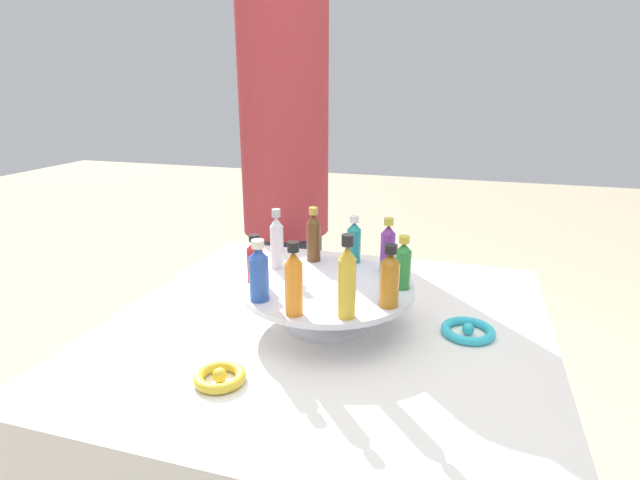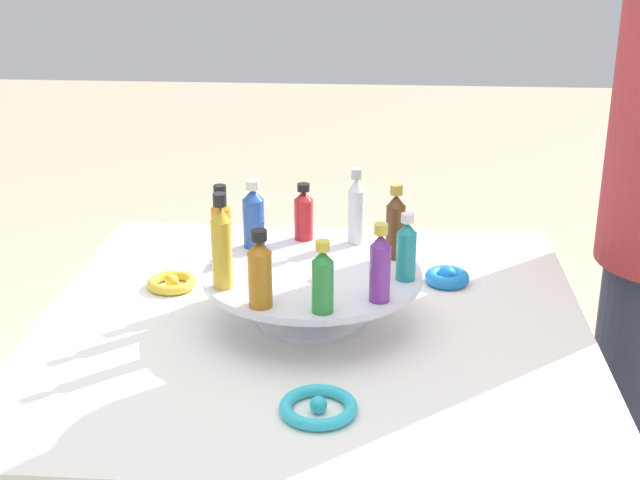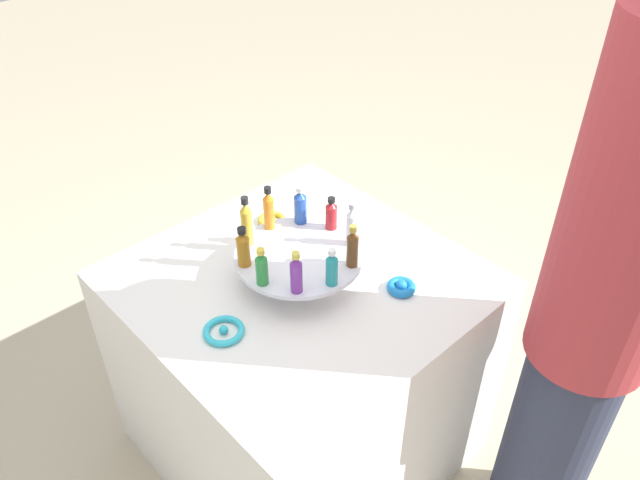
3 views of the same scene
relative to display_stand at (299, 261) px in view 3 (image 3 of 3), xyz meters
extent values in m
plane|color=tan|center=(0.00, 0.00, -0.81)|extent=(12.00, 12.00, 0.00)
cube|color=silver|center=(0.00, 0.00, -0.44)|extent=(0.91, 0.91, 0.75)
cylinder|color=silver|center=(0.00, 0.00, -0.06)|extent=(0.18, 0.18, 0.01)
cylinder|color=silver|center=(0.00, 0.00, -0.02)|extent=(0.10, 0.10, 0.07)
cylinder|color=silver|center=(0.00, 0.00, 0.02)|extent=(0.36, 0.36, 0.01)
cylinder|color=#702D93|center=(-0.10, -0.11, 0.07)|extent=(0.03, 0.03, 0.09)
cone|color=#702D93|center=(-0.10, -0.11, 0.12)|extent=(0.03, 0.03, 0.02)
cylinder|color=gold|center=(-0.10, -0.11, 0.14)|extent=(0.02, 0.02, 0.02)
cylinder|color=teal|center=(-0.02, -0.15, 0.07)|extent=(0.03, 0.03, 0.08)
cone|color=teal|center=(-0.02, -0.15, 0.11)|extent=(0.03, 0.03, 0.02)
cylinder|color=silver|center=(-0.02, -0.15, 0.13)|extent=(0.02, 0.02, 0.01)
cylinder|color=brown|center=(0.07, -0.13, 0.07)|extent=(0.03, 0.03, 0.09)
cone|color=brown|center=(0.07, -0.13, 0.13)|extent=(0.03, 0.03, 0.02)
cylinder|color=#B79338|center=(0.07, -0.13, 0.15)|extent=(0.02, 0.02, 0.02)
cylinder|color=silver|center=(0.14, -0.07, 0.07)|extent=(0.03, 0.03, 0.10)
cone|color=silver|center=(0.14, -0.07, 0.13)|extent=(0.03, 0.03, 0.02)
cylinder|color=#B2B2B7|center=(0.14, -0.07, 0.15)|extent=(0.02, 0.02, 0.02)
cylinder|color=#B21E23|center=(0.15, 0.03, 0.06)|extent=(0.03, 0.03, 0.07)
cone|color=#B21E23|center=(0.15, 0.03, 0.11)|extent=(0.03, 0.03, 0.02)
cylinder|color=black|center=(0.15, 0.03, 0.12)|extent=(0.02, 0.02, 0.01)
cylinder|color=#234CAD|center=(0.10, 0.11, 0.07)|extent=(0.04, 0.04, 0.09)
cone|color=#234CAD|center=(0.10, 0.11, 0.12)|extent=(0.04, 0.04, 0.02)
cylinder|color=silver|center=(0.10, 0.11, 0.14)|extent=(0.02, 0.02, 0.02)
cylinder|color=orange|center=(0.02, 0.15, 0.07)|extent=(0.03, 0.03, 0.10)
cone|color=orange|center=(0.02, 0.15, 0.13)|extent=(0.03, 0.03, 0.02)
cylinder|color=black|center=(0.02, 0.15, 0.15)|extent=(0.02, 0.02, 0.02)
cylinder|color=gold|center=(-0.07, 0.13, 0.08)|extent=(0.03, 0.03, 0.11)
cone|color=gold|center=(-0.07, 0.13, 0.15)|extent=(0.03, 0.03, 0.02)
cylinder|color=black|center=(-0.07, 0.13, 0.17)|extent=(0.02, 0.02, 0.02)
cylinder|color=#AD6B19|center=(-0.14, 0.07, 0.07)|extent=(0.04, 0.04, 0.09)
cone|color=#AD6B19|center=(-0.14, 0.07, 0.12)|extent=(0.03, 0.03, 0.02)
cylinder|color=black|center=(-0.14, 0.07, 0.14)|extent=(0.02, 0.02, 0.02)
cylinder|color=#288438|center=(-0.15, -0.03, 0.07)|extent=(0.03, 0.03, 0.08)
cone|color=#288438|center=(-0.15, -0.03, 0.11)|extent=(0.03, 0.03, 0.02)
cylinder|color=gold|center=(-0.15, -0.03, 0.13)|extent=(0.02, 0.02, 0.01)
torus|color=#2DB7CC|center=(-0.29, -0.03, -0.05)|extent=(0.11, 0.11, 0.02)
sphere|color=#2DB7CC|center=(-0.29, -0.03, -0.05)|extent=(0.02, 0.02, 0.02)
torus|color=blue|center=(0.17, -0.23, -0.05)|extent=(0.08, 0.08, 0.02)
sphere|color=blue|center=(0.17, -0.23, -0.04)|extent=(0.03, 0.03, 0.03)
torus|color=gold|center=(0.12, 0.26, -0.05)|extent=(0.09, 0.09, 0.02)
sphere|color=gold|center=(0.12, 0.26, -0.05)|extent=(0.03, 0.03, 0.03)
cylinder|color=#282D42|center=(0.35, -0.68, -0.45)|extent=(0.25, 0.25, 0.74)
cylinder|color=#9E2D33|center=(0.35, -0.68, 0.35)|extent=(0.30, 0.30, 0.84)
camera|label=1|loc=(-0.26, 0.92, 0.42)|focal=28.00mm
camera|label=2|loc=(-1.33, -0.11, 0.59)|focal=50.00mm
camera|label=3|loc=(-0.87, -1.02, 1.09)|focal=35.00mm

